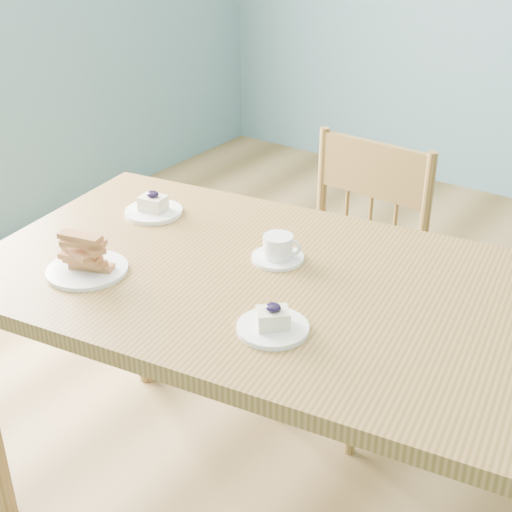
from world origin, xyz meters
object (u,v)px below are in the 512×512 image
(cheesecake_plate_near, at_px, (273,324))
(biscotti_plate, at_px, (86,259))
(dining_chair, at_px, (345,282))
(coffee_cup, at_px, (278,250))
(dining_table, at_px, (271,305))
(cheesecake_plate_far, at_px, (153,208))

(cheesecake_plate_near, distance_m, biscotti_plate, 0.52)
(dining_chair, xyz_separation_m, cheesecake_plate_near, (0.23, -0.76, 0.33))
(coffee_cup, relative_size, biscotti_plate, 0.67)
(dining_chair, distance_m, cheesecake_plate_near, 0.86)
(dining_table, height_order, cheesecake_plate_near, cheesecake_plate_near)
(dining_table, bearing_deg, coffee_cup, 104.18)
(dining_chair, relative_size, biscotti_plate, 4.63)
(biscotti_plate, bearing_deg, dining_table, 31.88)
(cheesecake_plate_near, xyz_separation_m, cheesecake_plate_far, (-0.62, 0.30, 0.00))
(cheesecake_plate_near, xyz_separation_m, biscotti_plate, (-0.52, -0.05, 0.02))
(biscotti_plate, bearing_deg, dining_chair, 70.09)
(dining_table, height_order, biscotti_plate, biscotti_plate)
(coffee_cup, xyz_separation_m, biscotti_plate, (-0.35, -0.33, 0.01))
(biscotti_plate, bearing_deg, cheesecake_plate_near, 5.80)
(dining_chair, relative_size, cheesecake_plate_far, 5.56)
(dining_chair, xyz_separation_m, coffee_cup, (0.06, -0.49, 0.35))
(cheesecake_plate_far, relative_size, biscotti_plate, 0.83)
(cheesecake_plate_near, height_order, cheesecake_plate_far, cheesecake_plate_far)
(cheesecake_plate_far, height_order, coffee_cup, cheesecake_plate_far)
(dining_chair, bearing_deg, coffee_cup, -81.03)
(dining_table, distance_m, cheesecake_plate_far, 0.51)
(cheesecake_plate_near, relative_size, cheesecake_plate_far, 0.94)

